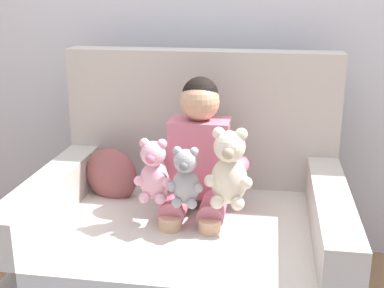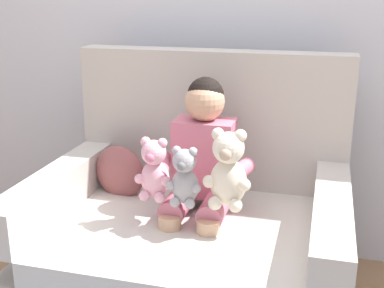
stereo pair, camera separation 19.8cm
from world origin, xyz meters
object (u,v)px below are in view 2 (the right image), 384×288
Objects in this scene: armchair at (192,240)px; plush_cream at (228,171)px; throw_pillow at (120,172)px; plush_grey at (185,178)px; plush_pink at (154,170)px; seated_child at (201,165)px.

plush_cream is (0.18, -0.12, 0.39)m from armchair.
throw_pillow is at bearing 162.93° from plush_cream.
armchair reaches higher than plush_grey.
throw_pillow is (-0.27, 0.26, -0.13)m from plush_pink.
throw_pillow is (-0.57, 0.26, -0.16)m from plush_cream.
plush_cream is (0.15, -0.16, 0.05)m from seated_child.
plush_pink is 0.30m from plush_cream.
throw_pillow is (-0.40, 0.29, -0.12)m from plush_grey.
seated_child is 3.16× the size of plush_pink.
armchair is 1.58× the size of seated_child.
plush_pink reaches higher than plush_grey.
plush_pink is at bearing -139.86° from seated_child.
throw_pillow is at bearing 154.48° from plush_pink.
armchair is 0.40m from plush_pink.
throw_pillow is (-0.39, 0.14, 0.23)m from armchair.
plush_cream reaches higher than plush_pink.
armchair reaches higher than plush_pink.
armchair reaches higher than throw_pillow.
armchair is 0.44m from plush_cream.
plush_grey is (0.01, -0.15, 0.35)m from armchair.
seated_child is (0.03, 0.03, 0.34)m from armchair.
plush_pink reaches higher than throw_pillow.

